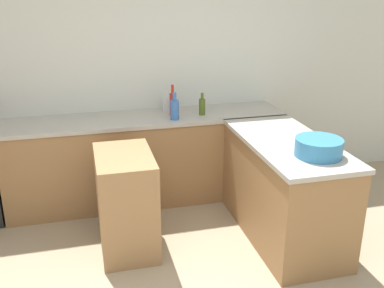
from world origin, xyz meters
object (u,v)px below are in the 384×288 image
Objects in this scene: water_bottle_blue at (175,109)px; island_table at (126,202)px; hot_sauce_bottle at (173,103)px; mixing_bowl at (319,147)px; olive_oil_bottle at (202,106)px; vinegar_bottle_clear at (167,103)px.

island_table is at bearing -129.65° from water_bottle_blue.
island_table is at bearing -124.93° from hot_sauce_bottle.
hot_sauce_bottle is at bearing 122.14° from mixing_bowl.
mixing_bowl is at bearing -66.60° from olive_oil_bottle.
vinegar_bottle_clear is 0.19m from hot_sauce_bottle.
island_table is at bearing -118.85° from vinegar_bottle_clear.
water_bottle_blue is at bearing 50.35° from island_table.
water_bottle_blue is (0.01, -0.33, 0.03)m from vinegar_bottle_clear.
mixing_bowl is 1.53m from water_bottle_blue.
olive_oil_bottle reaches higher than island_table.
hot_sauce_bottle is at bearing -81.64° from vinegar_bottle_clear.
water_bottle_blue is at bearing -94.66° from hot_sauce_bottle.
olive_oil_bottle is 0.84× the size of water_bottle_blue.
vinegar_bottle_clear is 0.87× the size of olive_oil_bottle.
water_bottle_blue is (-0.01, -0.15, -0.02)m from hot_sauce_bottle.
mixing_bowl is 1.64m from hot_sauce_bottle.
hot_sauce_bottle is 1.16× the size of water_bottle_blue.
water_bottle_blue is (-0.89, 1.24, 0.04)m from mixing_bowl.
island_table is 4.39× the size of vinegar_bottle_clear.
island_table is 1.34m from olive_oil_bottle.
vinegar_bottle_clear is 0.40m from olive_oil_bottle.
water_bottle_blue is (0.59, 0.71, 0.59)m from island_table.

